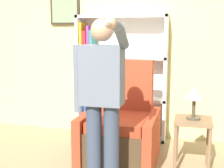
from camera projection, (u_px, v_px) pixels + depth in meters
name	position (u px, v px, depth m)	size (l,w,h in m)	color
wall_back	(122.00, 41.00, 4.58)	(8.00, 0.11, 2.80)	#DBCC84
bookcase	(113.00, 78.00, 4.54)	(1.30, 0.28, 1.78)	white
armchair	(121.00, 131.00, 3.73)	(0.86, 0.89, 1.20)	#4C3823
person_standing	(102.00, 97.00, 2.91)	(0.54, 0.78, 1.66)	#384256
side_table	(193.00, 129.00, 3.47)	(0.41, 0.41, 0.59)	#846647
table_lamp	(194.00, 95.00, 3.40)	(0.21, 0.21, 0.37)	#4C4233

